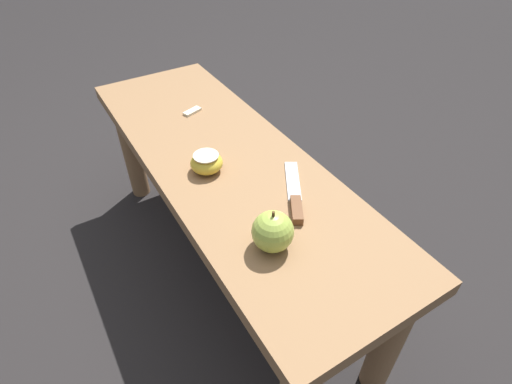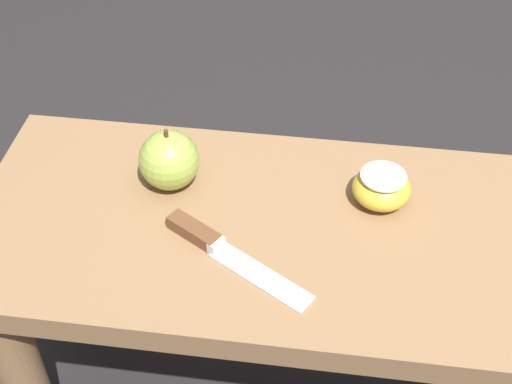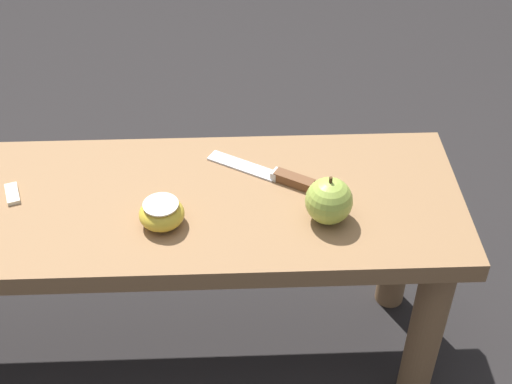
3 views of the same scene
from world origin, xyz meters
TOP-DOWN VIEW (x-y plane):
  - wooden_bench at (0.00, 0.00)m, footprint 1.19×0.39m
  - knife at (-0.24, -0.05)m, footprint 0.21×0.14m
  - apple_whole at (-0.33, 0.07)m, footprint 0.09×0.09m
  - apple_cut at (-0.03, 0.07)m, footprint 0.08×0.08m

SIDE VIEW (x-z plane):
  - wooden_bench at x=0.00m, z-range 0.14..0.60m
  - knife at x=-0.24m, z-range 0.46..0.48m
  - apple_cut at x=-0.03m, z-range 0.46..0.51m
  - apple_whole at x=-0.33m, z-range 0.45..0.55m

